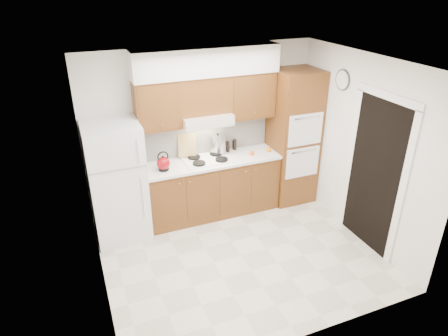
# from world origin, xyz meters

# --- Properties ---
(floor) EXTENTS (3.60, 3.60, 0.00)m
(floor) POSITION_xyz_m (0.00, 0.00, 0.00)
(floor) COLOR beige
(floor) RESTS_ON ground
(ceiling) EXTENTS (3.60, 3.60, 0.00)m
(ceiling) POSITION_xyz_m (0.00, 0.00, 2.60)
(ceiling) COLOR white
(ceiling) RESTS_ON wall_back
(wall_back) EXTENTS (3.60, 0.02, 2.60)m
(wall_back) POSITION_xyz_m (0.00, 1.50, 1.30)
(wall_back) COLOR white
(wall_back) RESTS_ON floor
(wall_left) EXTENTS (0.02, 3.00, 2.60)m
(wall_left) POSITION_xyz_m (-1.80, 0.00, 1.30)
(wall_left) COLOR white
(wall_left) RESTS_ON floor
(wall_right) EXTENTS (0.02, 3.00, 2.60)m
(wall_right) POSITION_xyz_m (1.80, 0.00, 1.30)
(wall_right) COLOR white
(wall_right) RESTS_ON floor
(fridge) EXTENTS (0.75, 0.72, 1.72)m
(fridge) POSITION_xyz_m (-1.41, 1.14, 0.86)
(fridge) COLOR white
(fridge) RESTS_ON floor
(base_cabinets) EXTENTS (2.11, 0.60, 0.90)m
(base_cabinets) POSITION_xyz_m (0.02, 1.20, 0.45)
(base_cabinets) COLOR brown
(base_cabinets) RESTS_ON floor
(countertop) EXTENTS (2.13, 0.62, 0.04)m
(countertop) POSITION_xyz_m (0.03, 1.19, 0.92)
(countertop) COLOR white
(countertop) RESTS_ON base_cabinets
(backsplash) EXTENTS (2.11, 0.03, 0.56)m
(backsplash) POSITION_xyz_m (0.02, 1.49, 1.22)
(backsplash) COLOR white
(backsplash) RESTS_ON countertop
(oven_cabinet) EXTENTS (0.70, 0.65, 2.20)m
(oven_cabinet) POSITION_xyz_m (1.44, 1.18, 1.10)
(oven_cabinet) COLOR brown
(oven_cabinet) RESTS_ON floor
(upper_cab_left) EXTENTS (0.63, 0.33, 0.70)m
(upper_cab_left) POSITION_xyz_m (-0.71, 1.33, 1.85)
(upper_cab_left) COLOR brown
(upper_cab_left) RESTS_ON wall_back
(upper_cab_right) EXTENTS (0.73, 0.33, 0.70)m
(upper_cab_right) POSITION_xyz_m (0.72, 1.33, 1.85)
(upper_cab_right) COLOR brown
(upper_cab_right) RESTS_ON wall_back
(range_hood) EXTENTS (0.75, 0.45, 0.15)m
(range_hood) POSITION_xyz_m (-0.02, 1.27, 1.57)
(range_hood) COLOR silver
(range_hood) RESTS_ON wall_back
(upper_cab_over_hood) EXTENTS (0.75, 0.33, 0.55)m
(upper_cab_over_hood) POSITION_xyz_m (-0.02, 1.33, 1.92)
(upper_cab_over_hood) COLOR brown
(upper_cab_over_hood) RESTS_ON range_hood
(soffit) EXTENTS (2.13, 0.36, 0.40)m
(soffit) POSITION_xyz_m (0.03, 1.32, 2.40)
(soffit) COLOR silver
(soffit) RESTS_ON wall_back
(cooktop) EXTENTS (0.74, 0.50, 0.01)m
(cooktop) POSITION_xyz_m (-0.02, 1.21, 0.95)
(cooktop) COLOR white
(cooktop) RESTS_ON countertop
(doorway) EXTENTS (0.02, 0.90, 2.10)m
(doorway) POSITION_xyz_m (1.79, -0.35, 1.05)
(doorway) COLOR black
(doorway) RESTS_ON floor
(wall_clock) EXTENTS (0.02, 0.30, 0.30)m
(wall_clock) POSITION_xyz_m (1.79, 0.55, 2.15)
(wall_clock) COLOR #3F3833
(wall_clock) RESTS_ON wall_right
(kettle) EXTENTS (0.21, 0.21, 0.19)m
(kettle) POSITION_xyz_m (-0.74, 1.11, 1.05)
(kettle) COLOR maroon
(kettle) RESTS_ON countertop
(cutting_board) EXTENTS (0.29, 0.16, 0.36)m
(cutting_board) POSITION_xyz_m (-0.29, 1.41, 1.14)
(cutting_board) COLOR tan
(cutting_board) RESTS_ON countertop
(stock_pot) EXTENTS (0.28, 0.28, 0.27)m
(stock_pot) POSITION_xyz_m (0.21, 1.39, 1.11)
(stock_pot) COLOR #ADADB2
(stock_pot) RESTS_ON cooktop
(condiment_a) EXTENTS (0.06, 0.06, 0.18)m
(condiment_a) POSITION_xyz_m (0.38, 1.37, 1.03)
(condiment_a) COLOR black
(condiment_a) RESTS_ON countertop
(condiment_b) EXTENTS (0.07, 0.07, 0.17)m
(condiment_b) POSITION_xyz_m (0.52, 1.41, 1.02)
(condiment_b) COLOR black
(condiment_b) RESTS_ON countertop
(condiment_c) EXTENTS (0.07, 0.07, 0.15)m
(condiment_c) POSITION_xyz_m (0.51, 1.45, 1.01)
(condiment_c) COLOR black
(condiment_c) RESTS_ON countertop
(orange_near) EXTENTS (0.08, 0.08, 0.08)m
(orange_near) POSITION_xyz_m (0.98, 1.13, 0.98)
(orange_near) COLOR orange
(orange_near) RESTS_ON countertop
(orange_far) EXTENTS (0.09, 0.09, 0.07)m
(orange_far) POSITION_xyz_m (0.68, 1.11, 0.98)
(orange_far) COLOR #FF600D
(orange_far) RESTS_ON countertop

